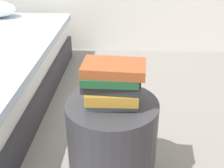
% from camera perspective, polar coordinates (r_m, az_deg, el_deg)
% --- Properties ---
extents(side_table, '(0.45, 0.45, 0.51)m').
position_cam_1_polar(side_table, '(1.57, 0.00, -11.52)').
color(side_table, '#333338').
rests_on(side_table, ground_plane).
extents(book_slate, '(0.25, 0.17, 0.03)m').
position_cam_1_polar(book_slate, '(1.42, -0.23, -3.14)').
color(book_slate, slate).
rests_on(book_slate, side_table).
extents(book_ochre, '(0.24, 0.19, 0.05)m').
position_cam_1_polar(book_ochre, '(1.40, 0.12, -1.68)').
color(book_ochre, '#B7842D').
rests_on(book_ochre, book_slate).
extents(book_charcoal, '(0.28, 0.18, 0.04)m').
position_cam_1_polar(book_charcoal, '(1.37, 0.03, -0.06)').
color(book_charcoal, '#28282D').
rests_on(book_charcoal, book_ochre).
extents(book_forest, '(0.26, 0.19, 0.04)m').
position_cam_1_polar(book_forest, '(1.36, -0.22, 1.57)').
color(book_forest, '#1E512D').
rests_on(book_forest, book_charcoal).
extents(book_rust, '(0.29, 0.20, 0.04)m').
position_cam_1_polar(book_rust, '(1.34, 0.38, 2.96)').
color(book_rust, '#994723').
rests_on(book_rust, book_forest).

